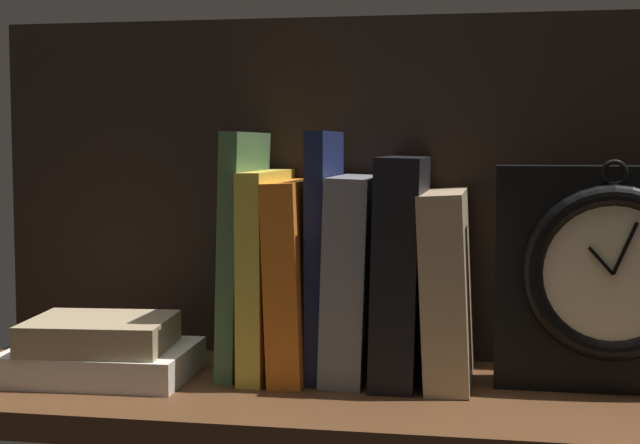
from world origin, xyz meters
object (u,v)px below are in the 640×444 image
(book_gray_chess, at_px, (357,276))
(book_black_skeptic, at_px, (402,268))
(book_stack_side, at_px, (102,351))
(framed_clock, at_px, (609,276))
(book_orange_pandolfini, at_px, (297,277))
(book_tan_shortstories, at_px, (447,286))
(book_green_romantic, at_px, (244,252))
(book_yellow_seinlanguage, at_px, (267,272))
(book_navy_bierce, at_px, (325,253))

(book_gray_chess, bearing_deg, book_black_skeptic, 0.00)
(book_stack_side, bearing_deg, book_gray_chess, 13.59)
(framed_clock, xyz_separation_m, book_stack_side, (-0.48, -0.05, -0.08))
(book_orange_pandolfini, height_order, book_tan_shortstories, book_orange_pandolfini)
(book_tan_shortstories, bearing_deg, book_black_skeptic, 180.00)
(book_tan_shortstories, distance_m, book_stack_side, 0.34)
(book_black_skeptic, bearing_deg, book_stack_side, -168.43)
(book_green_romantic, relative_size, framed_clock, 1.12)
(book_green_romantic, xyz_separation_m, book_tan_shortstories, (0.20, 0.00, -0.03))
(book_gray_chess, height_order, book_stack_side, book_gray_chess)
(book_stack_side, bearing_deg, book_black_skeptic, 11.57)
(book_orange_pandolfini, bearing_deg, book_black_skeptic, 0.00)
(book_orange_pandolfini, height_order, book_gray_chess, book_gray_chess)
(book_gray_chess, distance_m, book_black_skeptic, 0.05)
(framed_clock, bearing_deg, book_green_romantic, 178.22)
(book_yellow_seinlanguage, height_order, book_black_skeptic, book_black_skeptic)
(book_navy_bierce, distance_m, book_gray_chess, 0.04)
(book_green_romantic, relative_size, book_gray_chess, 1.22)
(book_yellow_seinlanguage, xyz_separation_m, book_stack_side, (-0.15, -0.06, -0.07))
(book_yellow_seinlanguage, relative_size, book_orange_pandolfini, 1.05)
(book_yellow_seinlanguage, distance_m, book_navy_bierce, 0.06)
(framed_clock, bearing_deg, book_navy_bierce, 177.67)
(book_green_romantic, relative_size, book_yellow_seinlanguage, 1.19)
(book_tan_shortstories, xyz_separation_m, book_stack_side, (-0.33, -0.06, -0.06))
(book_tan_shortstories, bearing_deg, book_green_romantic, 180.00)
(book_orange_pandolfini, relative_size, book_tan_shortstories, 1.05)
(book_gray_chess, height_order, book_tan_shortstories, book_gray_chess)
(book_yellow_seinlanguage, xyz_separation_m, book_navy_bierce, (0.06, 0.00, 0.02))
(book_yellow_seinlanguage, height_order, book_tan_shortstories, book_yellow_seinlanguage)
(book_tan_shortstories, bearing_deg, book_gray_chess, 180.00)
(book_yellow_seinlanguage, bearing_deg, framed_clock, -1.91)
(book_yellow_seinlanguage, bearing_deg, book_tan_shortstories, 0.00)
(book_green_romantic, bearing_deg, book_tan_shortstories, 0.00)
(book_orange_pandolfini, distance_m, book_navy_bierce, 0.04)
(book_black_skeptic, bearing_deg, book_green_romantic, -180.00)
(book_green_romantic, height_order, framed_clock, book_green_romantic)
(book_navy_bierce, bearing_deg, book_yellow_seinlanguage, 180.00)
(book_black_skeptic, bearing_deg, book_gray_chess, -180.00)
(book_yellow_seinlanguage, relative_size, book_tan_shortstories, 1.10)
(book_yellow_seinlanguage, height_order, book_orange_pandolfini, book_yellow_seinlanguage)
(book_navy_bierce, distance_m, framed_clock, 0.27)
(book_green_romantic, bearing_deg, book_gray_chess, 0.00)
(book_gray_chess, bearing_deg, framed_clock, -2.64)
(book_gray_chess, bearing_deg, book_navy_bierce, 180.00)
(book_orange_pandolfini, bearing_deg, framed_clock, -2.11)
(book_gray_chess, relative_size, book_stack_side, 1.10)
(book_stack_side, bearing_deg, book_orange_pandolfini, 17.82)
(book_yellow_seinlanguage, bearing_deg, book_green_romantic, 180.00)
(book_navy_bierce, height_order, book_tan_shortstories, book_navy_bierce)
(book_navy_bierce, relative_size, book_stack_side, 1.34)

